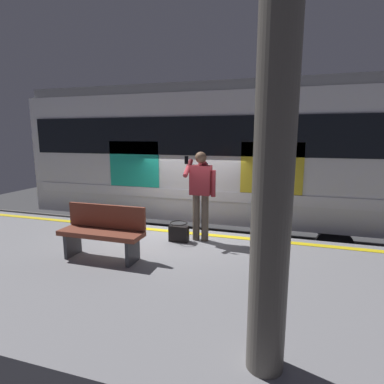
{
  "coord_description": "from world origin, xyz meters",
  "views": [
    {
      "loc": [
        -2.15,
        6.33,
        3.07
      ],
      "look_at": [
        -0.28,
        0.3,
        1.9
      ],
      "focal_mm": 28.89,
      "sensor_mm": 36.0,
      "label": 1
    }
  ],
  "objects_px": {
    "bench": "(103,230)",
    "passenger": "(201,189)",
    "train_carriage": "(212,152)",
    "handbag": "(179,232)",
    "station_column": "(275,148)"
  },
  "relations": [
    {
      "from": "train_carriage",
      "to": "passenger",
      "type": "height_order",
      "value": "train_carriage"
    },
    {
      "from": "bench",
      "to": "station_column",
      "type": "bearing_deg",
      "value": 147.67
    },
    {
      "from": "passenger",
      "to": "station_column",
      "type": "bearing_deg",
      "value": 115.17
    },
    {
      "from": "bench",
      "to": "handbag",
      "type": "bearing_deg",
      "value": -129.28
    },
    {
      "from": "passenger",
      "to": "handbag",
      "type": "relative_size",
      "value": 4.58
    },
    {
      "from": "train_carriage",
      "to": "station_column",
      "type": "height_order",
      "value": "station_column"
    },
    {
      "from": "station_column",
      "to": "handbag",
      "type": "bearing_deg",
      "value": -57.58
    },
    {
      "from": "passenger",
      "to": "handbag",
      "type": "distance_m",
      "value": 0.97
    },
    {
      "from": "train_carriage",
      "to": "bench",
      "type": "relative_size",
      "value": 6.65
    },
    {
      "from": "passenger",
      "to": "bench",
      "type": "relative_size",
      "value": 1.21
    },
    {
      "from": "bench",
      "to": "passenger",
      "type": "bearing_deg",
      "value": -134.45
    },
    {
      "from": "train_carriage",
      "to": "handbag",
      "type": "bearing_deg",
      "value": 90.94
    },
    {
      "from": "train_carriage",
      "to": "bench",
      "type": "xyz_separation_m",
      "value": [
        0.9,
        4.1,
        -1.11
      ]
    },
    {
      "from": "station_column",
      "to": "bench",
      "type": "height_order",
      "value": "station_column"
    },
    {
      "from": "train_carriage",
      "to": "station_column",
      "type": "distance_m",
      "value": 6.19
    }
  ]
}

